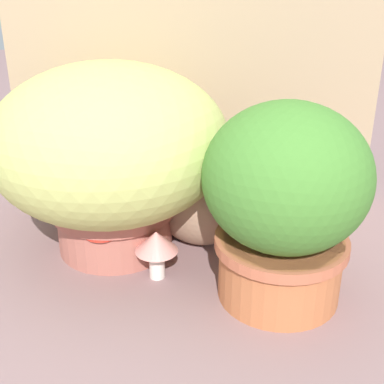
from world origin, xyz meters
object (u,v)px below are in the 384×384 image
(cat, at_px, (200,200))
(mushroom_ornament_red, at_px, (103,234))
(leafy_planter, at_px, (285,200))
(grass_planter, at_px, (110,149))
(mushroom_ornament_pink, at_px, (156,245))

(cat, bearing_deg, mushroom_ornament_red, -152.06)
(leafy_planter, distance_m, cat, 0.30)
(grass_planter, height_order, mushroom_ornament_pink, grass_planter)
(cat, relative_size, mushroom_ornament_red, 2.37)
(leafy_planter, xyz_separation_m, mushroom_ornament_red, (-0.39, 0.11, -0.14))
(leafy_planter, distance_m, mushroom_ornament_red, 0.43)
(grass_planter, distance_m, cat, 0.26)
(grass_planter, distance_m, mushroom_ornament_red, 0.20)
(mushroom_ornament_red, bearing_deg, grass_planter, 82.43)
(grass_planter, xyz_separation_m, leafy_planter, (0.38, -0.22, -0.03))
(leafy_planter, height_order, mushroom_ornament_red, leafy_planter)
(leafy_planter, bearing_deg, mushroom_ornament_pink, 164.57)
(cat, bearing_deg, mushroom_ornament_pink, -123.62)
(grass_planter, bearing_deg, mushroom_ornament_red, -97.57)
(mushroom_ornament_pink, bearing_deg, grass_planter, 127.10)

